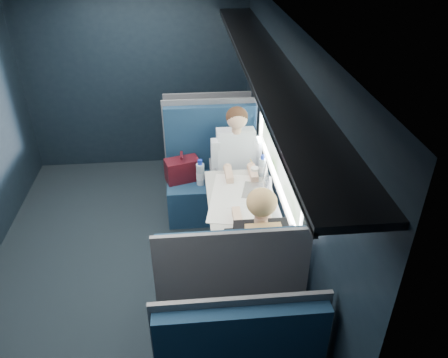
{
  "coord_description": "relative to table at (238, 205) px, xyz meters",
  "views": [
    {
      "loc": [
        0.6,
        -3.27,
        2.99
      ],
      "look_at": [
        0.9,
        0.0,
        0.95
      ],
      "focal_mm": 35.0,
      "sensor_mm": 36.0,
      "label": 1
    }
  ],
  "objects": [
    {
      "name": "seat_row_front",
      "position": [
        -0.18,
        1.8,
        -0.25
      ],
      "size": [
        1.04,
        0.51,
        1.16
      ],
      "color": "#0D223C",
      "rests_on": "ground"
    },
    {
      "name": "laptop",
      "position": [
        0.21,
        0.09,
        0.14
      ],
      "size": [
        0.29,
        0.33,
        0.22
      ],
      "color": "silver",
      "rests_on": "table"
    },
    {
      "name": "woman",
      "position": [
        0.07,
        -0.71,
        0.06
      ],
      "size": [
        0.53,
        0.56,
        1.32
      ],
      "color": "black",
      "rests_on": "ground"
    },
    {
      "name": "cup",
      "position": [
        0.2,
        0.36,
        0.13
      ],
      "size": [
        0.08,
        0.08,
        0.1
      ],
      "primitive_type": "cylinder",
      "color": "white",
      "rests_on": "table"
    },
    {
      "name": "papers",
      "position": [
        0.03,
        -0.01,
        0.08
      ],
      "size": [
        0.69,
        0.89,
        0.01
      ],
      "primitive_type": "cube",
      "rotation": [
        0.0,
        0.0,
        -0.19
      ],
      "color": "white",
      "rests_on": "table"
    },
    {
      "name": "ground",
      "position": [
        -1.03,
        0.0,
        -0.67
      ],
      "size": [
        2.8,
        4.2,
        0.01
      ],
      "primitive_type": "cube",
      "color": "black"
    },
    {
      "name": "man",
      "position": [
        0.07,
        0.7,
        0.06
      ],
      "size": [
        0.53,
        0.56,
        1.32
      ],
      "color": "black",
      "rests_on": "ground"
    },
    {
      "name": "bottle_small",
      "position": [
        0.28,
        0.36,
        0.18
      ],
      "size": [
        0.07,
        0.07,
        0.23
      ],
      "color": "silver",
      "rests_on": "table"
    },
    {
      "name": "seat_bay_far",
      "position": [
        -0.18,
        -0.87,
        -0.25
      ],
      "size": [
        1.04,
        0.62,
        1.26
      ],
      "color": "#0D223C",
      "rests_on": "ground"
    },
    {
      "name": "room_shell",
      "position": [
        -1.01,
        0.0,
        0.81
      ],
      "size": [
        3.0,
        4.4,
        2.4
      ],
      "color": "black",
      "rests_on": "ground"
    },
    {
      "name": "seat_bay_near",
      "position": [
        -0.2,
        0.87,
        -0.24
      ],
      "size": [
        1.05,
        0.62,
        1.26
      ],
      "color": "#0D223C",
      "rests_on": "ground"
    },
    {
      "name": "table",
      "position": [
        0.0,
        0.0,
        0.0
      ],
      "size": [
        0.62,
        1.0,
        0.74
      ],
      "color": "#54565E",
      "rests_on": "ground"
    }
  ]
}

